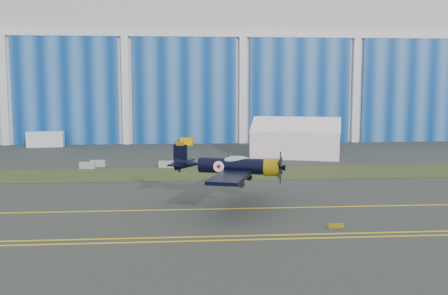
{
  "coord_description": "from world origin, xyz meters",
  "views": [
    {
      "loc": [
        10.35,
        -50.06,
        10.69
      ],
      "look_at": [
        14.8,
        4.67,
        4.34
      ],
      "focal_mm": 42.0,
      "sensor_mm": 36.0,
      "label": 1
    }
  ],
  "objects": [
    {
      "name": "tug",
      "position": [
        11.27,
        46.54,
        0.68
      ],
      "size": [
        2.61,
        1.98,
        1.36
      ],
      "primitive_type": "cube",
      "rotation": [
        0.0,
        0.0,
        -0.25
      ],
      "color": "#E4AF00",
      "rests_on": "ground"
    },
    {
      "name": "tent",
      "position": [
        28.1,
        29.38,
        3.09
      ],
      "size": [
        15.59,
        13.26,
        6.17
      ],
      "rotation": [
        0.0,
        0.0,
        -0.3
      ],
      "color": "white",
      "rests_on": "ground"
    },
    {
      "name": "grass_median",
      "position": [
        0.0,
        14.0,
        0.02
      ],
      "size": [
        260.0,
        10.0,
        0.02
      ],
      "primitive_type": "cube",
      "color": "#475128",
      "rests_on": "ground"
    },
    {
      "name": "ground",
      "position": [
        0.0,
        0.0,
        0.0
      ],
      "size": [
        260.0,
        260.0,
        0.0
      ],
      "primitive_type": "plane",
      "color": "#323833",
      "rests_on": "ground"
    },
    {
      "name": "barrier_a",
      "position": [
        -2.04,
        19.11,
        0.45
      ],
      "size": [
        2.07,
        0.91,
        0.9
      ],
      "primitive_type": "cube",
      "rotation": [
        0.0,
        0.0,
        -0.16
      ],
      "color": "gray",
      "rests_on": "ground"
    },
    {
      "name": "edge_line_near",
      "position": [
        0.0,
        -14.5,
        0.01
      ],
      "size": [
        80.0,
        0.2,
        0.02
      ],
      "primitive_type": "cube",
      "color": "yellow",
      "rests_on": "ground"
    },
    {
      "name": "shipping_container",
      "position": [
        -14.1,
        45.9,
        1.36
      ],
      "size": [
        6.5,
        3.11,
        2.72
      ],
      "primitive_type": "cube",
      "rotation": [
        0.0,
        0.0,
        0.1
      ],
      "color": "silver",
      "rests_on": "ground"
    },
    {
      "name": "guard_board_right",
      "position": [
        22.0,
        -12.0,
        0.17
      ],
      "size": [
        1.2,
        0.15,
        0.35
      ],
      "primitive_type": "cube",
      "color": "yellow",
      "rests_on": "ground"
    },
    {
      "name": "warbird",
      "position": [
        14.8,
        -4.33,
        3.74
      ],
      "size": [
        15.04,
        16.55,
        4.07
      ],
      "rotation": [
        0.0,
        0.0,
        -0.31
      ],
      "color": "black",
      "rests_on": "ground"
    },
    {
      "name": "barrier_b",
      "position": [
        -0.96,
        20.8,
        0.45
      ],
      "size": [
        2.04,
        0.77,
        0.9
      ],
      "primitive_type": "cube",
      "rotation": [
        0.0,
        0.0,
        -0.09
      ],
      "color": "#8F9F97",
      "rests_on": "ground"
    },
    {
      "name": "edge_line_far",
      "position": [
        0.0,
        -13.5,
        0.01
      ],
      "size": [
        80.0,
        0.2,
        0.02
      ],
      "primitive_type": "cube",
      "color": "yellow",
      "rests_on": "ground"
    },
    {
      "name": "taxiway_centreline",
      "position": [
        0.0,
        -5.0,
        0.01
      ],
      "size": [
        200.0,
        0.2,
        0.02
      ],
      "primitive_type": "cube",
      "color": "yellow",
      "rests_on": "ground"
    },
    {
      "name": "hangar",
      "position": [
        0.0,
        71.79,
        14.96
      ],
      "size": [
        220.0,
        45.7,
        30.0
      ],
      "color": "silver",
      "rests_on": "ground"
    },
    {
      "name": "barrier_c",
      "position": [
        8.26,
        19.42,
        0.45
      ],
      "size": [
        2.04,
        0.73,
        0.9
      ],
      "primitive_type": "cube",
      "rotation": [
        0.0,
        0.0,
        -0.07
      ],
      "color": "#9B9E8B",
      "rests_on": "ground"
    }
  ]
}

